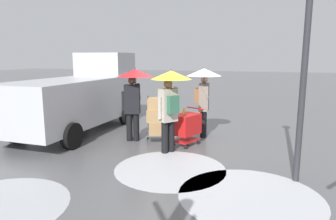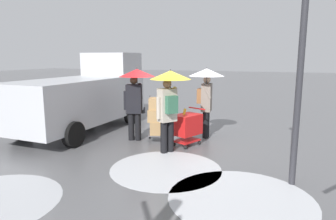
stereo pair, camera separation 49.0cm
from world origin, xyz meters
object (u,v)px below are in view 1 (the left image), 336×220
(pedestrian_pink_side, at_px, (204,86))
(hand_dolly_boxes, at_px, (155,118))
(cargo_van_parked_right, at_px, (81,96))
(street_lamp, at_px, (305,61))
(shopping_cart_vendor, at_px, (186,125))
(pedestrian_white_side, at_px, (170,92))
(pedestrian_black_side, at_px, (134,87))

(pedestrian_pink_side, bearing_deg, hand_dolly_boxes, 36.08)
(cargo_van_parked_right, height_order, street_lamp, street_lamp)
(hand_dolly_boxes, height_order, pedestrian_pink_side, pedestrian_pink_side)
(cargo_van_parked_right, bearing_deg, hand_dolly_boxes, 169.62)
(street_lamp, bearing_deg, cargo_van_parked_right, -19.95)
(hand_dolly_boxes, bearing_deg, cargo_van_parked_right, -10.38)
(cargo_van_parked_right, relative_size, shopping_cart_vendor, 5.15)
(pedestrian_white_side, bearing_deg, shopping_cart_vendor, -109.27)
(cargo_van_parked_right, bearing_deg, street_lamp, 160.05)
(pedestrian_white_side, xyz_separation_m, street_lamp, (-2.96, 1.02, 0.80))
(pedestrian_pink_side, distance_m, pedestrian_white_side, 1.80)
(pedestrian_pink_side, xyz_separation_m, street_lamp, (-2.43, 2.74, 0.80))
(pedestrian_white_side, height_order, street_lamp, street_lamp)
(pedestrian_pink_side, bearing_deg, shopping_cart_vendor, 74.40)
(pedestrian_pink_side, distance_m, street_lamp, 3.75)
(pedestrian_pink_side, height_order, pedestrian_black_side, same)
(hand_dolly_boxes, xyz_separation_m, pedestrian_white_side, (-0.70, 0.82, 0.86))
(street_lamp, bearing_deg, shopping_cart_vendor, -32.81)
(pedestrian_black_side, distance_m, pedestrian_white_side, 1.48)
(pedestrian_black_side, xyz_separation_m, street_lamp, (-4.27, 1.72, 0.79))
(cargo_van_parked_right, bearing_deg, pedestrian_black_side, 164.01)
(shopping_cart_vendor, distance_m, hand_dolly_boxes, 0.97)
(pedestrian_black_side, bearing_deg, pedestrian_white_side, 151.77)
(pedestrian_pink_side, xyz_separation_m, pedestrian_white_side, (0.53, 1.72, 0.00))
(pedestrian_pink_side, distance_m, pedestrian_black_side, 2.10)
(cargo_van_parked_right, relative_size, pedestrian_black_side, 2.50)
(cargo_van_parked_right, distance_m, street_lamp, 7.01)
(hand_dolly_boxes, relative_size, street_lamp, 0.34)
(street_lamp, bearing_deg, pedestrian_black_side, -21.94)
(cargo_van_parked_right, xyz_separation_m, pedestrian_white_side, (-3.53, 1.34, 0.39))
(cargo_van_parked_right, height_order, hand_dolly_boxes, cargo_van_parked_right)
(cargo_van_parked_right, distance_m, pedestrian_white_side, 3.79)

